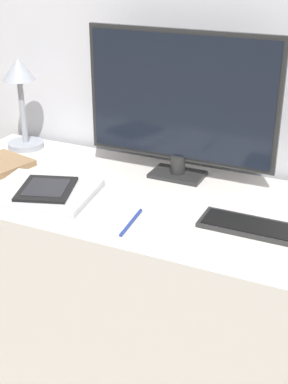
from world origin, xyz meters
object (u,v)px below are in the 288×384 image
laptop (44,192)px  desk_lamp (21,91)px  keyboard (258,228)px  monitor (180,102)px  pen (131,222)px  ereader (46,189)px

laptop → desk_lamp: size_ratio=1.01×
keyboard → monitor: bearing=142.8°
desk_lamp → pen: size_ratio=2.14×
monitor → desk_lamp: 0.60m
monitor → pen: 0.42m
monitor → laptop: bearing=-135.7°
monitor → keyboard: monitor is taller
laptop → pen: bearing=-9.0°
keyboard → laptop: bearing=-174.7°
monitor → laptop: size_ratio=1.88×
monitor → keyboard: (0.32, -0.24, -0.24)m
pen → laptop: bearing=171.0°
keyboard → laptop: (-0.63, -0.06, 0.00)m
monitor → ereader: 0.48m
monitor → desk_lamp: (-0.60, 0.01, -0.03)m
keyboard → ereader: 0.61m
keyboard → pen: 0.33m
monitor → desk_lamp: monitor is taller
keyboard → laptop: size_ratio=0.94×
keyboard → pen: bearing=-161.1°
laptop → ereader: bearing=-24.5°
monitor → pen: bearing=-89.2°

